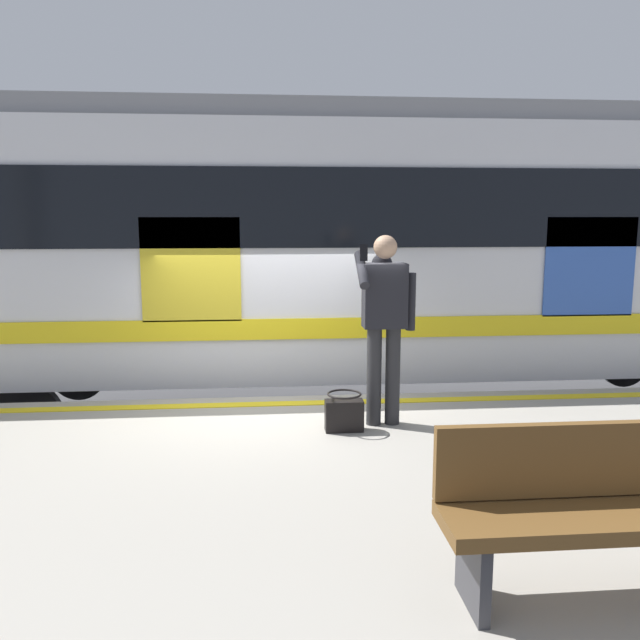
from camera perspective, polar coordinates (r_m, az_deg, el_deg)
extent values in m
plane|color=#3D3D3F|center=(7.62, -4.37, -13.59)|extent=(23.42, 23.42, 0.00)
cube|color=#9E998E|center=(5.35, -4.08, -18.28)|extent=(14.83, 4.55, 0.95)
cube|color=yellow|center=(7.01, -4.43, -7.31)|extent=(14.53, 0.16, 0.01)
cube|color=slate|center=(8.60, -4.47, -10.29)|extent=(19.27, 0.08, 0.16)
cube|color=slate|center=(9.97, -4.57, -7.55)|extent=(19.27, 0.08, 0.16)
cube|color=silver|center=(8.98, 4.82, 6.21)|extent=(13.34, 2.78, 3.07)
cube|color=gray|center=(9.05, 4.97, 16.73)|extent=(13.07, 2.56, 0.24)
cube|color=black|center=(7.59, 6.72, 9.70)|extent=(12.67, 0.03, 0.90)
cube|color=yellow|center=(7.70, 6.53, -0.63)|extent=(12.67, 0.03, 0.24)
cube|color=#3359B2|center=(8.39, 22.48, 4.29)|extent=(1.11, 0.02, 1.17)
cube|color=gold|center=(7.49, -11.19, 4.31)|extent=(1.11, 0.02, 1.17)
cylinder|color=black|center=(8.54, -24.19, -7.71)|extent=(0.84, 0.12, 0.84)
cylinder|color=black|center=(10.60, -20.30, -4.30)|extent=(0.84, 0.12, 0.84)
cylinder|color=black|center=(11.79, 24.98, -3.27)|extent=(0.84, 0.12, 0.84)
cylinder|color=#262628|center=(6.28, 6.35, -4.87)|extent=(0.14, 0.14, 0.94)
cylinder|color=#262628|center=(6.25, 4.73, -4.91)|extent=(0.14, 0.14, 0.94)
cube|color=black|center=(6.13, 5.66, 2.13)|extent=(0.40, 0.24, 0.60)
sphere|color=black|center=(6.26, 5.42, 4.87)|extent=(0.20, 0.20, 0.20)
sphere|color=tan|center=(6.09, 5.72, 6.35)|extent=(0.22, 0.22, 0.22)
cylinder|color=black|center=(6.19, 7.92, 1.60)|extent=(0.09, 0.09, 0.54)
cylinder|color=black|center=(5.98, 3.67, 4.41)|extent=(0.09, 0.42, 0.33)
cube|color=black|center=(5.87, 3.83, 5.88)|extent=(0.07, 0.02, 0.15)
cube|color=black|center=(6.13, 2.12, -8.33)|extent=(0.35, 0.16, 0.29)
torus|color=black|center=(6.08, 2.13, -6.48)|extent=(0.32, 0.32, 0.02)
cube|color=brown|center=(3.77, 23.13, -15.67)|extent=(1.63, 0.44, 0.08)
cube|color=brown|center=(3.84, 22.01, -11.16)|extent=(1.63, 0.06, 0.40)
cube|color=#333338|center=(3.63, 13.21, -20.14)|extent=(0.06, 0.40, 0.45)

